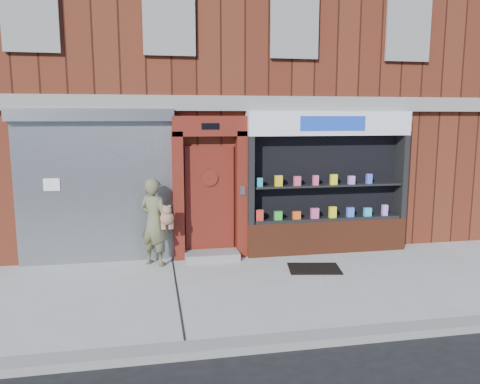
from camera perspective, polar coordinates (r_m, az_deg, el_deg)
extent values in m
plane|color=#9E9E99|center=(8.24, 3.38, -11.31)|extent=(80.00, 80.00, 0.00)
cube|color=gray|center=(6.33, 8.36, -17.39)|extent=(60.00, 0.30, 0.12)
cube|color=#531F13|center=(13.67, -2.78, 13.81)|extent=(12.00, 8.00, 8.00)
cube|color=gray|center=(9.61, 0.71, 10.74)|extent=(12.00, 0.16, 0.30)
cube|color=black|center=(9.88, -24.24, 19.58)|extent=(0.90, 0.06, 1.40)
cube|color=gray|center=(9.84, -24.30, 19.62)|extent=(1.00, 0.06, 1.50)
cube|color=black|center=(9.66, -8.68, 20.50)|extent=(0.90, 0.06, 1.40)
cube|color=gray|center=(9.62, -8.67, 20.55)|extent=(1.00, 0.06, 1.50)
cube|color=black|center=(10.08, 6.61, 20.05)|extent=(0.90, 0.06, 1.40)
cube|color=gray|center=(10.05, 6.68, 20.09)|extent=(1.00, 0.06, 1.50)
cube|color=black|center=(11.07, 19.76, 18.61)|extent=(0.90, 0.06, 1.40)
cube|color=gray|center=(11.03, 19.87, 18.63)|extent=(1.00, 0.06, 1.50)
cube|color=gray|center=(9.61, -17.16, -0.14)|extent=(3.00, 0.10, 2.80)
cube|color=slate|center=(9.43, -17.63, 8.96)|extent=(3.10, 0.30, 0.24)
cube|color=white|center=(9.64, -21.98, 0.84)|extent=(0.30, 0.01, 0.24)
cube|color=#5D1810|center=(9.49, -7.55, -0.52)|extent=(0.22, 0.28, 2.60)
cube|color=#5D1810|center=(9.65, 0.18, -0.29)|extent=(0.22, 0.28, 2.60)
cube|color=#5D1810|center=(9.42, -3.74, 8.02)|extent=(1.50, 0.28, 0.40)
cube|color=black|center=(9.27, -3.62, 8.01)|extent=(0.35, 0.01, 0.12)
cube|color=#5E1911|center=(9.68, -3.73, -0.88)|extent=(1.00, 0.06, 2.20)
cylinder|color=black|center=(9.57, -3.72, 1.73)|extent=(0.28, 0.02, 0.28)
cylinder|color=#5D1810|center=(9.56, -3.72, 1.72)|extent=(0.34, 0.02, 0.34)
cube|color=gray|center=(9.67, -3.46, -7.73)|extent=(1.10, 0.55, 0.15)
cube|color=slate|center=(9.49, 0.35, 0.16)|extent=(0.10, 0.02, 0.18)
cube|color=maroon|center=(10.30, 10.45, -5.24)|extent=(3.50, 0.40, 0.70)
cube|color=black|center=(9.58, 1.19, 1.46)|extent=(0.12, 0.40, 1.80)
cube|color=black|center=(10.79, 19.04, 1.82)|extent=(0.12, 0.40, 1.80)
cube|color=black|center=(10.24, 10.27, 1.80)|extent=(3.30, 0.03, 1.80)
cube|color=black|center=(10.21, 10.51, -3.18)|extent=(3.20, 0.36, 0.06)
cube|color=black|center=(10.08, 10.62, 0.82)|extent=(3.20, 0.36, 0.04)
cube|color=white|center=(9.98, 10.84, 8.23)|extent=(3.50, 0.40, 0.50)
cube|color=#173BB0|center=(9.79, 11.29, 8.20)|extent=(1.40, 0.01, 0.30)
cube|color=red|center=(9.67, 2.38, -2.84)|extent=(0.15, 0.09, 0.23)
cube|color=green|center=(9.77, 4.66, -2.88)|extent=(0.16, 0.09, 0.18)
cube|color=#F7591A|center=(9.88, 6.90, -2.83)|extent=(0.16, 0.09, 0.17)
cube|color=#E04A95|center=(10.00, 9.09, -2.57)|extent=(0.16, 0.09, 0.22)
cube|color=yellow|center=(10.14, 11.22, -2.42)|extent=(0.15, 0.09, 0.24)
cube|color=#4362E4|center=(10.30, 13.28, -2.41)|extent=(0.15, 0.09, 0.21)
cube|color=#28AFCC|center=(10.47, 15.28, -2.36)|extent=(0.16, 0.09, 0.18)
cube|color=#C583EC|center=(10.65, 17.23, -2.12)|extent=(0.11, 0.09, 0.23)
cube|color=teal|center=(9.55, 2.40, 1.19)|extent=(0.11, 0.09, 0.18)
cube|color=gold|center=(9.64, 4.72, 1.37)|extent=(0.15, 0.09, 0.22)
cube|color=#D8486C|center=(9.76, 6.98, 1.35)|extent=(0.14, 0.09, 0.20)
cube|color=#E84D7C|center=(9.89, 9.19, 1.42)|extent=(0.12, 0.09, 0.21)
cube|color=yellow|center=(10.03, 11.34, 1.50)|extent=(0.14, 0.09, 0.22)
cube|color=#B481E9|center=(10.19, 13.43, 1.43)|extent=(0.13, 0.09, 0.18)
cube|color=#445EE7|center=(10.36, 15.45, 1.57)|extent=(0.11, 0.09, 0.21)
imported|color=brown|center=(9.26, -10.42, -3.61)|extent=(0.75, 0.71, 1.72)
sphere|color=#875D43|center=(9.07, -8.88, -3.16)|extent=(0.27, 0.27, 0.27)
sphere|color=#875D43|center=(8.99, -8.90, -2.21)|extent=(0.18, 0.18, 0.18)
sphere|color=#875D43|center=(8.98, -9.25, -1.78)|extent=(0.06, 0.06, 0.06)
sphere|color=#875D43|center=(8.98, -8.57, -1.76)|extent=(0.06, 0.06, 0.06)
cylinder|color=#875D43|center=(9.10, -9.43, -4.01)|extent=(0.06, 0.06, 0.16)
cylinder|color=#875D43|center=(9.10, -8.30, -3.97)|extent=(0.06, 0.06, 0.16)
cylinder|color=#875D43|center=(9.08, -9.20, -4.02)|extent=(0.06, 0.06, 0.16)
cylinder|color=#875D43|center=(9.08, -8.52, -4.00)|extent=(0.06, 0.06, 0.16)
cube|color=black|center=(9.17, 9.03, -9.20)|extent=(1.08, 0.84, 0.02)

